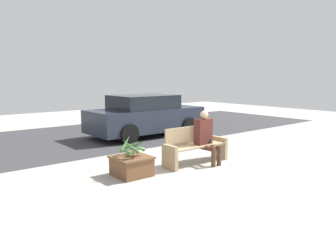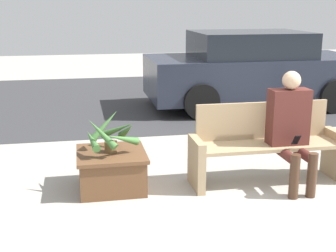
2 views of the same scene
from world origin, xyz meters
The scene contains 7 objects.
ground_plane centered at (0.00, 0.00, 0.00)m, with size 30.00×30.00×0.00m, color #ADA89E.
road_surface centered at (0.00, 5.91, 0.00)m, with size 20.00×6.00×0.01m, color #38383A.
bench centered at (-0.02, 0.84, 0.43)m, with size 1.77×0.49×0.90m.
person_seated centered at (0.18, 0.66, 0.71)m, with size 0.44×0.61×1.30m.
planter_box centered at (-1.79, 0.95, 0.23)m, with size 0.75×0.77×0.42m.
potted_plant centered at (-1.79, 0.95, 0.63)m, with size 0.61×0.64×0.45m.
parked_car centered at (1.26, 4.73, 0.73)m, with size 4.15×1.98×1.47m.
Camera 2 is at (-2.10, -3.98, 2.02)m, focal length 50.00 mm.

